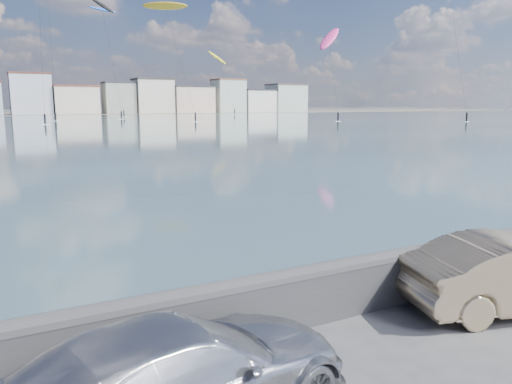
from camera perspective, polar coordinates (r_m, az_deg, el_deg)
bay_water at (r=95.83m, az=-26.42°, el=6.77°), size 500.00×177.00×0.00m
seawall at (r=8.36m, az=-1.86°, el=-12.99°), size 400.00×0.36×1.08m
car_silver at (r=6.36m, az=-9.02°, el=-20.07°), size 4.93×2.72×1.35m
kitesurfer_3 at (r=179.56m, az=-4.41°, el=14.95°), size 8.35×9.31×22.16m
kitesurfer_7 at (r=118.00m, az=8.40°, el=16.87°), size 9.24×11.18×21.33m
kitesurfer_9 at (r=158.64m, az=-17.12°, el=19.06°), size 7.93×11.99×31.67m
kitesurfer_13 at (r=118.82m, az=-10.33°, el=20.08°), size 10.25×15.07×26.00m
kitesurfer_16 at (r=145.12m, az=-17.21°, el=19.61°), size 7.10×20.14×32.14m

